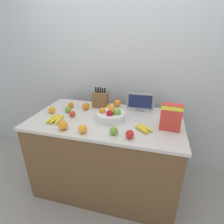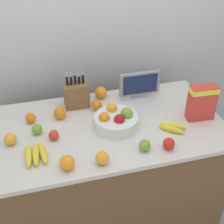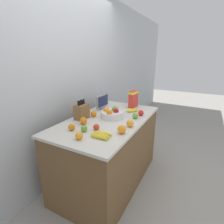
# 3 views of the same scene
# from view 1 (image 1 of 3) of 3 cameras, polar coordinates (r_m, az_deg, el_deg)

# --- Properties ---
(ground_plane) EXTENTS (14.00, 14.00, 0.00)m
(ground_plane) POSITION_cam_1_polar(r_m,az_deg,el_deg) (2.37, -1.62, -22.07)
(ground_plane) COLOR gray
(wall_back) EXTENTS (9.00, 0.06, 2.60)m
(wall_back) POSITION_cam_1_polar(r_m,az_deg,el_deg) (2.30, 2.60, 13.86)
(wall_back) COLOR silver
(wall_back) RESTS_ON ground_plane
(counter) EXTENTS (1.56, 0.85, 0.90)m
(counter) POSITION_cam_1_polar(r_m,az_deg,el_deg) (2.06, -1.77, -13.32)
(counter) COLOR brown
(counter) RESTS_ON ground_plane
(knife_block) EXTENTS (0.17, 0.12, 0.28)m
(knife_block) POSITION_cam_1_polar(r_m,az_deg,el_deg) (2.09, -3.78, 4.11)
(knife_block) COLOR brown
(knife_block) RESTS_ON counter
(small_monitor) EXTENTS (0.31, 0.03, 0.21)m
(small_monitor) POSITION_cam_1_polar(r_m,az_deg,el_deg) (1.97, 9.19, 3.33)
(small_monitor) COLOR gray
(small_monitor) RESTS_ON counter
(cereal_box) EXTENTS (0.19, 0.09, 0.25)m
(cereal_box) POSITION_cam_1_polar(r_m,az_deg,el_deg) (1.64, 18.70, -1.26)
(cereal_box) COLOR red
(cereal_box) RESTS_ON counter
(fruit_bowl) EXTENTS (0.29, 0.29, 0.14)m
(fruit_bowl) POSITION_cam_1_polar(r_m,az_deg,el_deg) (1.77, -0.45, -1.08)
(fruit_bowl) COLOR silver
(fruit_bowl) RESTS_ON counter
(banana_bunch_left) EXTENTS (0.18, 0.16, 0.04)m
(banana_bunch_left) POSITION_cam_1_polar(r_m,az_deg,el_deg) (1.62, 10.13, -5.28)
(banana_bunch_left) COLOR yellow
(banana_bunch_left) RESTS_ON counter
(banana_bunch_right) EXTENTS (0.14, 0.20, 0.04)m
(banana_bunch_right) POSITION_cam_1_polar(r_m,az_deg,el_deg) (1.85, -17.91, -2.15)
(banana_bunch_right) COLOR yellow
(banana_bunch_right) RESTS_ON counter
(apple_middle) EXTENTS (0.07, 0.07, 0.07)m
(apple_middle) POSITION_cam_1_polar(r_m,az_deg,el_deg) (1.48, 5.80, -7.25)
(apple_middle) COLOR red
(apple_middle) RESTS_ON counter
(apple_rightmost) EXTENTS (0.07, 0.07, 0.07)m
(apple_rightmost) POSITION_cam_1_polar(r_m,az_deg,el_deg) (1.52, 0.56, -6.13)
(apple_rightmost) COLOR #6B9E33
(apple_rightmost) RESTS_ON counter
(apple_near_bananas) EXTENTS (0.07, 0.07, 0.07)m
(apple_near_bananas) POSITION_cam_1_polar(r_m,az_deg,el_deg) (1.89, -12.83, -0.56)
(apple_near_bananas) COLOR red
(apple_near_bananas) RESTS_ON counter
(apple_leftmost) EXTENTS (0.07, 0.07, 0.07)m
(apple_leftmost) POSITION_cam_1_polar(r_m,az_deg,el_deg) (2.01, -14.20, 0.76)
(apple_leftmost) COLOR #6B9E33
(apple_leftmost) RESTS_ON counter
(orange_mid_right) EXTENTS (0.08, 0.08, 0.08)m
(orange_mid_right) POSITION_cam_1_polar(r_m,az_deg,el_deg) (2.04, -19.09, 0.61)
(orange_mid_right) COLOR orange
(orange_mid_right) RESTS_ON counter
(orange_front_center) EXTENTS (0.07, 0.07, 0.07)m
(orange_front_center) POSITION_cam_1_polar(r_m,az_deg,el_deg) (2.13, -13.31, 2.24)
(orange_front_center) COLOR orange
(orange_front_center) RESTS_ON counter
(orange_back_center) EXTENTS (0.09, 0.09, 0.09)m
(orange_back_center) POSITION_cam_1_polar(r_m,az_deg,el_deg) (1.66, -15.68, -4.18)
(orange_back_center) COLOR orange
(orange_back_center) RESTS_ON counter
(orange_mid_left) EXTENTS (0.09, 0.09, 0.09)m
(orange_mid_left) POSITION_cam_1_polar(r_m,az_deg,el_deg) (2.11, 1.72, 2.93)
(orange_mid_left) COLOR orange
(orange_mid_left) RESTS_ON counter
(orange_near_bowl) EXTENTS (0.07, 0.07, 0.07)m
(orange_near_bowl) POSITION_cam_1_polar(r_m,az_deg,el_deg) (1.99, -1.01, 1.46)
(orange_near_bowl) COLOR orange
(orange_near_bowl) RESTS_ON counter
(orange_front_right) EXTENTS (0.08, 0.08, 0.08)m
(orange_front_right) POSITION_cam_1_polar(r_m,az_deg,el_deg) (1.57, -9.54, -5.43)
(orange_front_right) COLOR orange
(orange_front_right) RESTS_ON counter
(orange_front_left) EXTENTS (0.08, 0.08, 0.08)m
(orange_front_left) POSITION_cam_1_polar(r_m,az_deg,el_deg) (2.04, -8.53, 1.87)
(orange_front_left) COLOR orange
(orange_front_left) RESTS_ON counter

